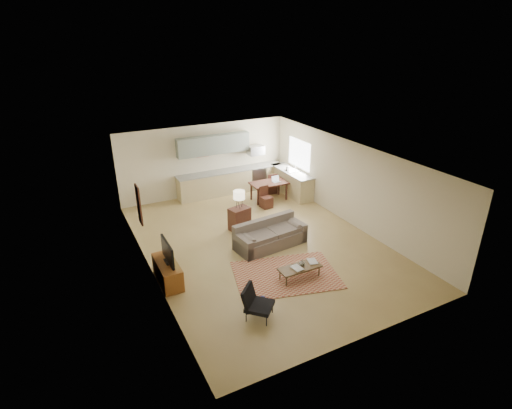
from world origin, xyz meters
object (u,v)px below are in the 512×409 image
sofa (271,234)px  console_table (240,219)px  tv_credenza (168,272)px  coffee_table (300,272)px  armchair (260,303)px  dining_table (269,191)px

sofa → console_table: bearing=98.0°
sofa → tv_credenza: (-3.18, -0.43, -0.10)m
console_table → coffee_table: bearing=-100.4°
sofa → console_table: sofa is taller
armchair → console_table: (1.42, 4.06, 0.00)m
dining_table → console_table: bearing=-138.2°
coffee_table → armchair: (-1.62, -0.88, 0.20)m
coffee_table → tv_credenza: 3.33m
sofa → tv_credenza: sofa is taller
tv_credenza → console_table: size_ratio=1.66×
tv_credenza → armchair: bearing=-57.9°
sofa → dining_table: size_ratio=1.62×
tv_credenza → dining_table: dining_table is taller
coffee_table → console_table: size_ratio=1.51×
armchair → dining_table: armchair is taller
console_table → dining_table: (2.00, 1.71, -0.03)m
console_table → dining_table: size_ratio=0.54×
armchair → tv_credenza: size_ratio=0.60×
armchair → tv_credenza: bearing=77.4°
sofa → dining_table: (1.65, 3.09, -0.04)m
sofa → coffee_table: (-0.15, -1.80, -0.21)m
sofa → console_table: 1.43m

